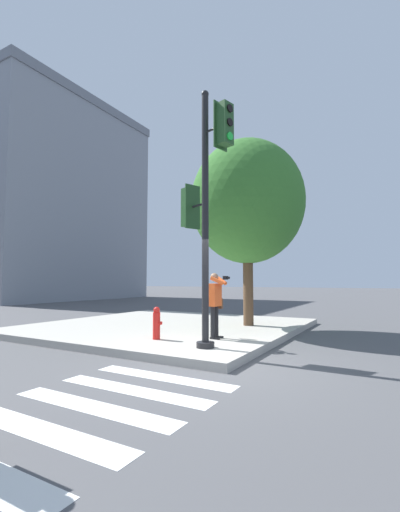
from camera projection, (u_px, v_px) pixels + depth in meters
ground_plane at (214, 365)px, 6.55m from camera, size 160.00×160.00×0.00m
sidewalk_corner at (168, 327)px, 11.31m from camera, size 8.00×8.00×0.18m
crosswalk_stripes at (2, 445)px, 3.34m from camera, size 5.75×2.62×0.01m
traffic_signal_pole at (206, 196)px, 7.53m from camera, size 0.71×1.43×5.70m
person_photographer at (215, 299)px, 8.53m from camera, size 0.58×0.54×1.62m
street_tree at (247, 202)px, 11.25m from camera, size 3.70×3.70×6.06m
fire_hydrant at (157, 323)px, 8.36m from camera, size 0.18×0.24×0.79m
building_right at (46, 204)px, 31.94m from camera, size 15.06×12.26×17.57m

